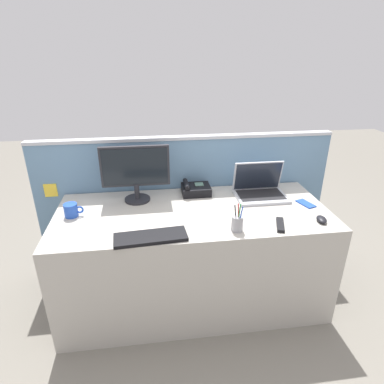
% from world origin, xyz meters
% --- Properties ---
extents(ground_plane, '(10.00, 10.00, 0.00)m').
position_xyz_m(ground_plane, '(0.00, 0.00, 0.00)').
color(ground_plane, slate).
extents(desk, '(1.87, 0.79, 0.76)m').
position_xyz_m(desk, '(0.00, 0.00, 0.38)').
color(desk, '#ADA89E').
rests_on(desk, ground_plane).
extents(cubicle_divider, '(2.34, 0.07, 1.17)m').
position_xyz_m(cubicle_divider, '(-0.00, 0.44, 0.59)').
color(cubicle_divider, '#6084A3').
rests_on(cubicle_divider, ground_plane).
extents(desktop_monitor, '(0.48, 0.19, 0.41)m').
position_xyz_m(desktop_monitor, '(-0.38, 0.23, 0.99)').
color(desktop_monitor, '#232328').
rests_on(desktop_monitor, desk).
extents(laptop, '(0.37, 0.27, 0.25)m').
position_xyz_m(laptop, '(0.53, 0.18, 0.82)').
color(laptop, '#B2B5BC').
rests_on(laptop, desk).
extents(desk_phone, '(0.21, 0.18, 0.10)m').
position_xyz_m(desk_phone, '(0.06, 0.28, 0.79)').
color(desk_phone, black).
rests_on(desk_phone, desk).
extents(keyboard_main, '(0.44, 0.18, 0.02)m').
position_xyz_m(keyboard_main, '(-0.29, -0.32, 0.77)').
color(keyboard_main, black).
rests_on(keyboard_main, desk).
extents(computer_mouse_right_hand, '(0.08, 0.11, 0.03)m').
position_xyz_m(computer_mouse_right_hand, '(0.80, -0.26, 0.77)').
color(computer_mouse_right_hand, black).
rests_on(computer_mouse_right_hand, desk).
extents(pen_cup, '(0.07, 0.07, 0.19)m').
position_xyz_m(pen_cup, '(0.23, -0.29, 0.81)').
color(pen_cup, '#99999E').
rests_on(pen_cup, desk).
extents(cell_phone_blue_case, '(0.11, 0.15, 0.01)m').
position_xyz_m(cell_phone_blue_case, '(0.81, -0.01, 0.76)').
color(cell_phone_blue_case, blue).
rests_on(cell_phone_blue_case, desk).
extents(tv_remote, '(0.10, 0.18, 0.02)m').
position_xyz_m(tv_remote, '(0.52, -0.28, 0.77)').
color(tv_remote, black).
rests_on(tv_remote, desk).
extents(coffee_mug, '(0.13, 0.09, 0.09)m').
position_xyz_m(coffee_mug, '(-0.81, 0.03, 0.80)').
color(coffee_mug, blue).
rests_on(coffee_mug, desk).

